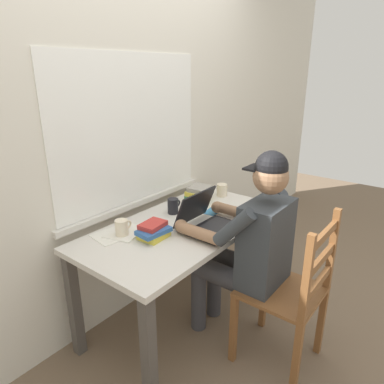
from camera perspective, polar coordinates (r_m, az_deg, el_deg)
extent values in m
plane|color=brown|center=(2.61, -1.23, -19.81)|extent=(8.00, 8.00, 0.00)
cube|color=silver|center=(2.35, -9.90, 10.63)|extent=(6.00, 0.04, 2.60)
cube|color=white|center=(2.32, -9.82, 9.92)|extent=(1.22, 0.01, 0.96)
cube|color=beige|center=(2.45, -9.06, -1.71)|extent=(1.28, 0.06, 0.04)
cube|color=beige|center=(2.23, -1.36, -5.65)|extent=(1.39, 0.71, 0.03)
cube|color=#4C4742|center=(1.87, -7.11, -25.09)|extent=(0.06, 0.06, 0.69)
cube|color=#4C4742|center=(2.74, 12.57, -9.53)|extent=(0.06, 0.06, 0.69)
cube|color=#4C4742|center=(2.25, -18.79, -17.19)|extent=(0.06, 0.06, 0.69)
cube|color=#4C4742|center=(3.01, 1.99, -6.23)|extent=(0.06, 0.06, 0.69)
cube|color=#33383D|center=(2.01, 12.00, -8.35)|extent=(0.34, 0.20, 0.50)
sphere|color=#936B4C|center=(1.87, 12.84, 2.46)|extent=(0.19, 0.19, 0.19)
sphere|color=black|center=(1.85, 12.96, 4.01)|extent=(0.17, 0.17, 0.17)
cube|color=black|center=(1.89, 10.59, 3.91)|extent=(0.13, 0.10, 0.01)
cylinder|color=#38383D|center=(2.15, 5.52, -13.71)|extent=(0.13, 0.40, 0.13)
cylinder|color=#38383D|center=(2.29, 8.02, -11.70)|extent=(0.13, 0.40, 0.13)
cylinder|color=#38383D|center=(2.38, 1.10, -16.91)|extent=(0.10, 0.10, 0.47)
cylinder|color=#38383D|center=(2.50, 3.68, -14.96)|extent=(0.10, 0.10, 0.47)
cylinder|color=#33383D|center=(1.83, 6.95, -5.84)|extent=(0.10, 0.24, 0.25)
cylinder|color=#936B4C|center=(1.99, 1.13, -6.77)|extent=(0.07, 0.28, 0.07)
sphere|color=#936B4C|center=(2.07, -1.81, -5.61)|extent=(0.08, 0.08, 0.08)
cylinder|color=#33383D|center=(2.15, 12.53, -2.16)|extent=(0.10, 0.24, 0.25)
cylinder|color=#936B4C|center=(2.29, 7.18, -3.23)|extent=(0.07, 0.28, 0.07)
sphere|color=#936B4C|center=(2.35, 4.14, -2.51)|extent=(0.08, 0.08, 0.08)
cube|color=brown|center=(2.11, 14.50, -15.47)|extent=(0.42, 0.42, 0.02)
cube|color=brown|center=(2.45, 11.72, -16.54)|extent=(0.04, 0.04, 0.45)
cube|color=brown|center=(2.18, 6.84, -21.42)|extent=(0.04, 0.04, 0.45)
cube|color=brown|center=(2.35, 20.48, -19.28)|extent=(0.04, 0.04, 0.45)
cube|color=brown|center=(2.07, 16.78, -25.02)|extent=(0.04, 0.04, 0.45)
cube|color=brown|center=(2.09, 22.06, -8.70)|extent=(0.04, 0.04, 0.48)
cube|color=brown|center=(1.77, 18.34, -13.59)|extent=(0.04, 0.04, 0.48)
cube|color=brown|center=(1.99, 19.96, -13.94)|extent=(0.36, 0.02, 0.04)
cube|color=brown|center=(1.92, 20.44, -10.43)|extent=(0.36, 0.02, 0.04)
cube|color=brown|center=(1.85, 20.95, -6.65)|extent=(0.36, 0.02, 0.04)
cube|color=black|center=(2.13, 3.82, -6.11)|extent=(0.33, 0.23, 0.02)
cube|color=#2B2B2D|center=(2.13, 3.82, -5.88)|extent=(0.29, 0.17, 0.00)
cube|color=black|center=(2.17, 0.51, -2.40)|extent=(0.33, 0.09, 0.21)
cube|color=silver|center=(2.17, 0.51, -2.40)|extent=(0.29, 0.07, 0.18)
ellipsoid|color=black|center=(2.33, 8.40, -3.72)|extent=(0.06, 0.10, 0.03)
cylinder|color=beige|center=(2.69, 4.95, 0.32)|extent=(0.08, 0.08, 0.09)
torus|color=beige|center=(2.73, 5.56, 0.70)|extent=(0.05, 0.01, 0.05)
cylinder|color=black|center=(2.36, -3.16, -2.32)|extent=(0.07, 0.07, 0.10)
torus|color=black|center=(2.39, -2.39, -1.86)|extent=(0.05, 0.01, 0.05)
cylinder|color=beige|center=(2.08, -11.50, -5.84)|extent=(0.08, 0.08, 0.10)
torus|color=beige|center=(2.11, -10.49, -5.28)|extent=(0.05, 0.01, 0.05)
cube|color=#BC332D|center=(2.60, 0.98, -1.21)|extent=(0.16, 0.13, 0.02)
cube|color=#38844C|center=(2.58, 0.95, -0.80)|extent=(0.16, 0.14, 0.03)
cube|color=gold|center=(2.58, 1.13, -0.11)|extent=(0.18, 0.15, 0.03)
cube|color=gray|center=(2.56, 1.27, 0.57)|extent=(0.17, 0.15, 0.03)
cube|color=gold|center=(2.05, -6.29, -7.05)|extent=(0.17, 0.14, 0.03)
cube|color=#2D5B9E|center=(2.03, -6.33, -6.40)|extent=(0.20, 0.14, 0.03)
cube|color=#BC332D|center=(2.04, -6.47, -5.40)|extent=(0.16, 0.13, 0.03)
cube|color=silver|center=(2.14, -10.93, -6.46)|extent=(0.27, 0.25, 0.01)
cube|color=silver|center=(2.13, -12.70, -6.84)|extent=(0.26, 0.22, 0.00)
cube|color=teal|center=(2.40, 3.37, -3.23)|extent=(0.14, 0.11, 0.00)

